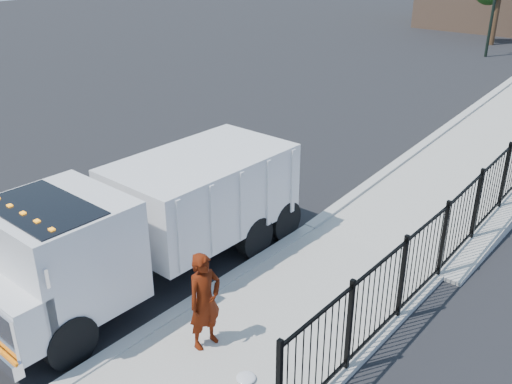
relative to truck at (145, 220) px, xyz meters
The scene contains 5 objects.
ground 2.15m from the truck, ahead, with size 120.00×120.00×0.00m, color black.
curb 2.71m from the truck, 49.37° to the right, with size 0.30×12.00×0.16m, color #ADAAA3.
truck is the anchor object (origin of this frame).
worker 2.83m from the truck, 18.24° to the right, with size 0.71×0.46×1.94m, color #4D1304.
debris 4.26m from the truck, 16.39° to the right, with size 0.35×0.35×0.09m, color silver.
Camera 1 is at (7.43, -7.21, 7.23)m, focal length 40.00 mm.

